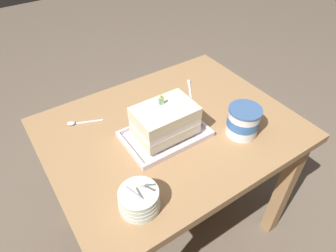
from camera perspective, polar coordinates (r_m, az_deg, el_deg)
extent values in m
plane|color=#6B5B4C|center=(1.81, 0.39, -17.55)|extent=(8.00, 8.00, 0.00)
cube|color=#9E754C|center=(1.25, 0.54, -0.79)|extent=(1.01, 0.79, 0.04)
cube|color=#9E754C|center=(1.61, 21.08, -11.12)|extent=(0.06, 0.06, 0.70)
cube|color=#9E754C|center=(1.64, -19.69, -9.41)|extent=(0.06, 0.06, 0.70)
cube|color=#9E754C|center=(1.90, 5.88, 1.91)|extent=(0.06, 0.06, 0.70)
cube|color=silver|center=(1.20, -0.57, -1.80)|extent=(0.33, 0.22, 0.01)
cube|color=silver|center=(1.13, 2.32, -4.38)|extent=(0.33, 0.01, 0.02)
cube|color=silver|center=(1.25, -3.17, 1.31)|extent=(0.33, 0.01, 0.02)
cube|color=silver|center=(1.14, -7.26, -4.42)|extent=(0.01, 0.19, 0.02)
cube|color=silver|center=(1.26, 5.44, 1.37)|extent=(0.01, 0.19, 0.02)
cube|color=beige|center=(1.17, -0.58, -0.28)|extent=(0.23, 0.16, 0.05)
cube|color=white|center=(1.14, -0.60, 1.08)|extent=(0.23, 0.16, 0.03)
cube|color=beige|center=(1.12, -0.61, 2.50)|extent=(0.23, 0.16, 0.05)
cube|color=white|center=(1.10, -0.28, 3.16)|extent=(0.17, 0.03, 0.00)
cube|color=#99DB9E|center=(1.11, -1.34, 4.76)|extent=(0.02, 0.01, 0.03)
ellipsoid|color=yellow|center=(1.10, -1.36, 5.70)|extent=(0.01, 0.01, 0.01)
cylinder|color=silver|center=(0.99, -5.40, -14.51)|extent=(0.13, 0.13, 0.02)
cylinder|color=silver|center=(0.97, -5.46, -13.96)|extent=(0.13, 0.13, 0.02)
cylinder|color=silver|center=(0.96, -5.53, -13.40)|extent=(0.13, 0.13, 0.02)
cylinder|color=silver|center=(0.95, -5.60, -12.81)|extent=(0.13, 0.13, 0.02)
cylinder|color=silver|center=(0.92, -4.48, -11.46)|extent=(0.03, 0.06, 0.06)
cylinder|color=silver|center=(0.91, -6.14, -12.64)|extent=(0.04, 0.05, 0.06)
cylinder|color=silver|center=(0.93, -4.91, -11.07)|extent=(0.02, 0.05, 0.06)
cylinder|color=white|center=(1.21, 14.04, 0.75)|extent=(0.12, 0.12, 0.11)
cylinder|color=#386BB2|center=(1.21, 14.08, 0.95)|extent=(0.13, 0.13, 0.04)
cylinder|color=#3E6092|center=(1.18, 14.52, 2.97)|extent=(0.13, 0.13, 0.01)
ellipsoid|color=silver|center=(1.51, 3.98, 8.51)|extent=(0.03, 0.03, 0.01)
cube|color=silver|center=(1.45, 4.18, 6.81)|extent=(0.07, 0.11, 0.00)
ellipsoid|color=silver|center=(1.31, -17.90, 0.50)|extent=(0.04, 0.04, 0.01)
cube|color=silver|center=(1.30, -14.65, 0.80)|extent=(0.11, 0.05, 0.00)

